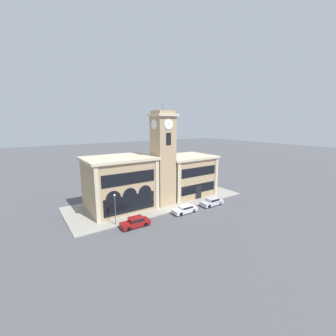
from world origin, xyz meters
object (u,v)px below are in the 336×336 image
parked_car_near (136,222)px  street_lamp (115,204)px  parked_car_mid (185,209)px  parked_car_far (212,201)px

parked_car_near → street_lamp: (-2.37, 2.15, 2.71)m
parked_car_near → street_lamp: street_lamp is taller
street_lamp → parked_car_mid: bearing=-10.0°
parked_car_near → parked_car_far: bearing=-179.1°
parked_car_near → street_lamp: 4.20m
parked_car_mid → parked_car_far: (6.72, -0.00, 0.05)m
parked_car_near → parked_car_mid: 9.81m
street_lamp → parked_car_near: bearing=-42.2°
parked_car_near → parked_car_far: 16.53m
parked_car_mid → street_lamp: 12.68m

